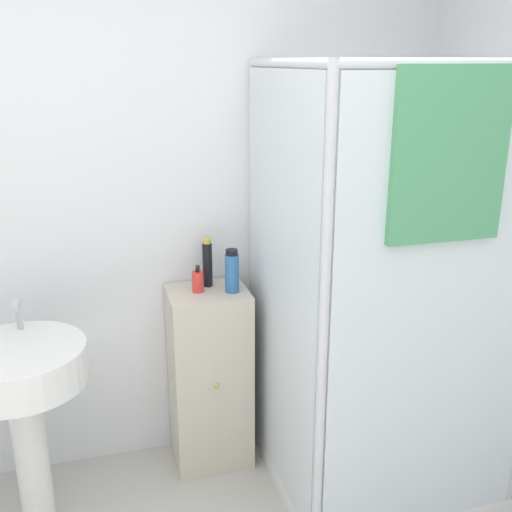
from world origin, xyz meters
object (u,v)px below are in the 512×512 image
sink (22,387)px  shampoo_bottle_tall_black (207,263)px  shampoo_bottle_blue (232,271)px  soap_dispenser (198,281)px

sink → shampoo_bottle_tall_black: bearing=20.5°
shampoo_bottle_tall_black → shampoo_bottle_blue: bearing=-48.3°
shampoo_bottle_tall_black → shampoo_bottle_blue: shampoo_bottle_tall_black is taller
soap_dispenser → shampoo_bottle_blue: bearing=-16.1°
sink → soap_dispenser: size_ratio=7.55×
soap_dispenser → sink: bearing=-162.1°
sink → shampoo_bottle_blue: shampoo_bottle_blue is taller
shampoo_bottle_blue → soap_dispenser: bearing=163.9°
sink → soap_dispenser: bearing=17.9°
sink → soap_dispenser: 0.84m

